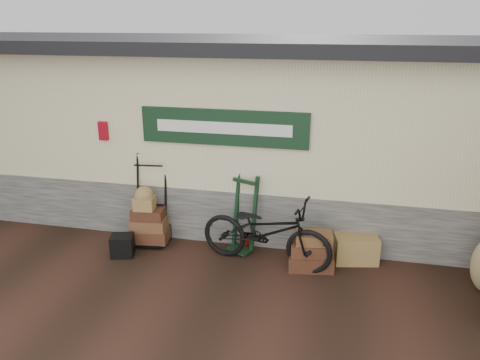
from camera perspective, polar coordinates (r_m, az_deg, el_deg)
name	(u,v)px	position (r m, az deg, el deg)	size (l,w,h in m)	color
ground	(228,275)	(6.89, -1.43, -11.54)	(80.00, 80.00, 0.00)	black
station_building	(263,126)	(8.82, 2.78, 6.65)	(14.40, 4.10, 3.20)	#4C4C47
porter_trolley	(150,198)	(7.75, -10.87, -2.20)	(0.74, 0.56, 1.49)	black
green_barrow	(244,214)	(7.34, 0.47, -4.14)	(0.44, 0.38, 1.23)	black
suitcase_stack	(311,250)	(7.02, 8.67, -8.44)	(0.66, 0.41, 0.58)	#3A1B12
wicker_hamper	(356,248)	(7.39, 13.91, -8.09)	(0.64, 0.42, 0.42)	olive
black_trunk	(122,246)	(7.56, -14.15, -7.76)	(0.34, 0.29, 0.34)	black
bicycle	(266,228)	(6.94, 3.18, -5.85)	(2.03, 0.71, 1.18)	black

